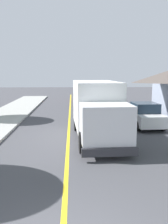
% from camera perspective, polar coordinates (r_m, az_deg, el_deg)
% --- Properties ---
extents(centre_line_yellow, '(0.16, 56.00, 0.01)m').
position_cam_1_polar(centre_line_yellow, '(14.81, -3.59, -5.42)').
color(centre_line_yellow, gold).
rests_on(centre_line_yellow, ground).
extents(box_truck, '(2.69, 7.27, 3.20)m').
position_cam_1_polar(box_truck, '(13.91, 3.08, 1.05)').
color(box_truck, white).
rests_on(box_truck, ground).
extents(parked_car_near, '(1.93, 4.45, 1.67)m').
position_cam_1_polar(parked_car_near, '(20.15, 1.84, 0.75)').
color(parked_car_near, '#4C564C').
rests_on(parked_car_near, ground).
extents(parked_car_mid, '(1.81, 4.40, 1.67)m').
position_cam_1_polar(parked_car_mid, '(27.11, 1.48, 2.88)').
color(parked_car_mid, black).
rests_on(parked_car_mid, ground).
extents(parked_car_far, '(1.96, 4.46, 1.67)m').
position_cam_1_polar(parked_car_far, '(33.06, 0.39, 4.00)').
color(parked_car_far, maroon).
rests_on(parked_car_far, ground).
extents(parked_van_across, '(2.00, 4.48, 1.67)m').
position_cam_1_polar(parked_van_across, '(17.59, 13.69, -0.72)').
color(parked_van_across, silver).
rests_on(parked_van_across, ground).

